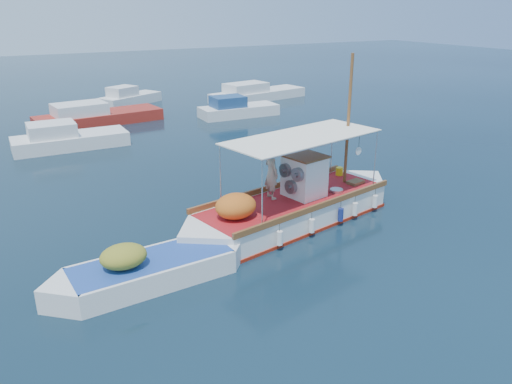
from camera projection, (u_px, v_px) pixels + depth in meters
name	position (u px, v px, depth m)	size (l,w,h in m)	color
ground	(289.00, 225.00, 19.42)	(160.00, 160.00, 0.00)	black
fishing_caique	(293.00, 208.00, 19.53)	(10.44, 4.38, 6.50)	white
dinghy	(150.00, 271.00, 15.36)	(6.75, 2.24, 1.65)	white
bg_boat_nw	(67.00, 140.00, 29.68)	(6.52, 2.41, 1.80)	silver
bg_boat_n	(95.00, 117.00, 35.67)	(9.02, 3.79, 1.80)	maroon
bg_boat_ne	(237.00, 110.00, 38.11)	(6.05, 2.32, 1.80)	silver
bg_boat_e	(256.00, 94.00, 44.73)	(9.50, 4.19, 1.80)	silver
bg_boat_far_n	(129.00, 99.00, 42.70)	(5.79, 4.28, 1.80)	silver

